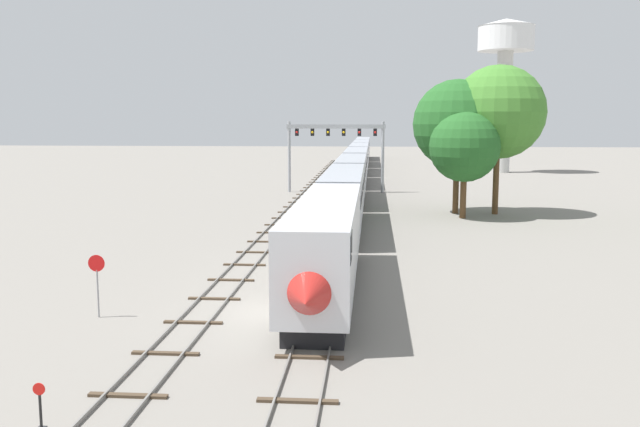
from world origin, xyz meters
name	(u,v)px	position (x,y,z in m)	size (l,w,h in m)	color
ground_plane	(278,312)	(0.00, 0.00, 0.00)	(400.00, 400.00, 0.00)	gray
track_main	(355,186)	(2.00, 60.00, 0.07)	(2.60, 200.00, 0.16)	slate
track_near	(298,204)	(-3.50, 40.00, 0.07)	(2.60, 160.00, 0.16)	slate
passenger_train	(356,165)	(2.00, 65.05, 2.61)	(3.04, 142.66, 4.80)	silver
signal_gantry	(336,140)	(-0.25, 52.99, 6.38)	(12.10, 0.49, 8.68)	#999BA0
water_tower	(505,53)	(26.17, 87.33, 19.91)	(9.36, 9.36, 25.52)	beige
switch_stand	(41,414)	(-5.10, -12.57, 0.52)	(0.36, 0.24, 1.46)	black
stop_sign	(97,277)	(-8.00, -1.41, 1.87)	(0.76, 0.08, 2.88)	gray
trackside_tree_left	(465,147)	(12.50, 31.61, 6.47)	(6.37, 6.37, 9.67)	brown
trackside_tree_mid	(458,124)	(12.22, 34.85, 8.46)	(8.40, 8.40, 12.68)	brown
trackside_tree_right	(498,112)	(15.90, 34.57, 9.57)	(8.73, 8.73, 13.96)	brown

